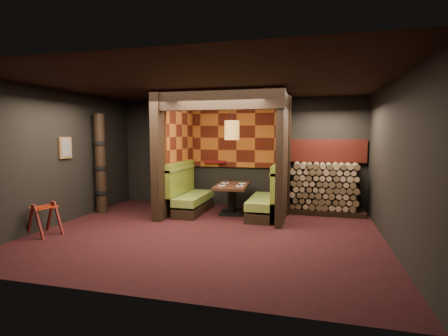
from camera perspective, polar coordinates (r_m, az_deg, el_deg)
floor at (r=6.88m, az=-2.79°, el=-10.68°), size 6.50×5.50×0.02m
ceiling at (r=6.68m, az=-2.91°, el=13.71°), size 6.50×5.50×0.02m
wall_back at (r=9.29m, az=2.28°, el=2.52°), size 6.50×0.02×2.85m
wall_front at (r=4.09m, az=-14.55°, el=-1.38°), size 6.50×0.02×2.85m
wall_left at (r=8.21m, az=-25.10°, el=1.62°), size 0.02×5.50×2.85m
wall_right at (r=6.45m, az=26.00°, el=0.68°), size 0.02×5.50×2.85m
partition_left at (r=8.64m, az=-8.11°, el=2.24°), size 0.20×2.20×2.85m
partition_right at (r=8.04m, az=9.73°, el=1.99°), size 0.15×2.10×2.85m
header_beam at (r=7.32m, az=-1.40°, el=11.17°), size 2.85×0.18×0.44m
tapa_back_panel at (r=9.23m, az=2.07°, el=4.95°), size 2.40×0.06×1.55m
tapa_side_panel at (r=8.74m, az=-6.97°, el=5.08°), size 0.04×1.85×1.45m
lacquer_shelf at (r=9.35m, az=-1.47°, el=1.03°), size 0.60×0.12×0.07m
booth_bench_left at (r=8.61m, az=-5.63°, el=-4.60°), size 0.68×1.60×1.14m
booth_bench_right at (r=8.16m, az=7.00°, el=-5.18°), size 0.68×1.60×1.14m
dining_table at (r=8.40m, az=1.36°, el=-4.29°), size 0.83×1.40×0.71m
place_settings at (r=8.36m, az=1.36°, el=-2.63°), size 0.64×0.67×0.03m
pendant_lamp at (r=8.23m, az=1.30°, el=6.18°), size 0.35×0.35×1.07m
framed_picture at (r=8.25m, az=-24.48°, el=3.02°), size 0.05×0.36×0.46m
luggage_rack at (r=7.53m, az=-27.26°, el=-7.24°), size 0.70×0.59×0.65m
totem_column at (r=8.98m, az=-19.52°, el=0.58°), size 0.31×0.31×2.40m
firewood_stack at (r=8.75m, az=16.46°, el=-3.24°), size 1.73×0.70×1.22m
mosaic_header at (r=8.99m, az=16.55°, el=2.70°), size 1.83×0.10×0.56m
bay_front_post at (r=8.30m, az=10.51°, el=2.08°), size 0.08×0.08×2.85m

